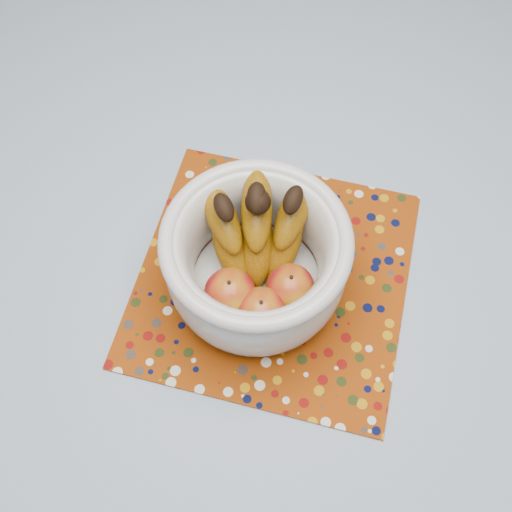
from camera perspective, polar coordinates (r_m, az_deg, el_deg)
The scene contains 4 objects.
table at distance 0.98m, azimuth 0.64°, elevation -0.81°, with size 1.20×1.20×0.75m.
tablecloth at distance 0.91m, azimuth 0.69°, elevation 1.50°, with size 1.32×1.32×0.01m, color slate.
placemat at distance 0.87m, azimuth 1.63°, elevation -2.01°, with size 0.38×0.38×0.00m, color #7B2F06.
fruit_bowl at distance 0.79m, azimuth 0.11°, elevation 0.21°, with size 0.24×0.25×0.18m.
Camera 1 is at (-0.02, -0.44, 1.55)m, focal length 42.00 mm.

